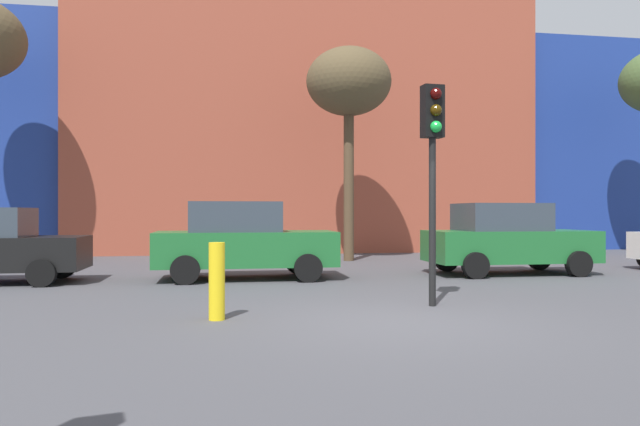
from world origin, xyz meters
TOP-DOWN VIEW (x-y plane):
  - ground_plane at (0.00, 0.00)m, footprint 200.00×200.00m
  - building_backdrop at (0.99, 19.88)m, footprint 32.90×11.05m
  - parked_car_2 at (-2.01, 6.09)m, footprint 4.30×2.11m
  - parked_car_3 at (4.85, 6.09)m, footprint 4.26×2.09m
  - traffic_light_island at (1.05, 1.34)m, footprint 0.38×0.37m
  - bare_tree_1 at (1.67, 10.96)m, footprint 2.84×2.84m
  - bollard_yellow_0 at (-2.60, 0.64)m, footprint 0.24×0.24m

SIDE VIEW (x-z plane):
  - ground_plane at x=0.00m, z-range 0.00..0.00m
  - bollard_yellow_0 at x=-2.60m, z-range 0.00..1.16m
  - parked_car_3 at x=4.85m, z-range -0.01..1.84m
  - parked_car_2 at x=-2.01m, z-range -0.01..1.86m
  - traffic_light_island at x=1.05m, z-range 0.90..4.69m
  - building_backdrop at x=0.99m, z-range -1.23..11.60m
  - bare_tree_1 at x=1.67m, z-range 2.31..9.44m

